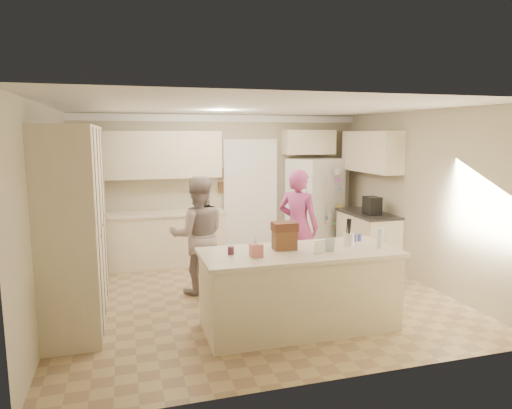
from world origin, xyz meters
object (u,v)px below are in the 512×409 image
object	(u,v)px
island_base	(299,291)
tissue_box	(256,250)
teen_boy	(198,235)
refrigerator	(315,206)
utensil_crock	(349,240)
dollhouse_body	(284,240)
coffee_maker	(372,206)
teen_girl	(298,226)

from	to	relation	value
island_base	tissue_box	bearing A→B (deg)	-169.70
island_base	teen_boy	distance (m)	1.82
refrigerator	utensil_crock	world-z (taller)	refrigerator
utensil_crock	dollhouse_body	size ratio (longest dim) A/B	0.58
tissue_box	island_base	bearing A→B (deg)	10.30
refrigerator	dollhouse_body	bearing A→B (deg)	-142.85
coffee_maker	tissue_box	bearing A→B (deg)	-142.43
dollhouse_body	teen_boy	xyz separation A→B (m)	(-0.78, 1.42, -0.20)
island_base	teen_girl	bearing A→B (deg)	69.11
refrigerator	dollhouse_body	size ratio (longest dim) A/B	6.92
coffee_maker	utensil_crock	xyz separation A→B (m)	(-1.40, -1.85, -0.07)
island_base	teen_girl	xyz separation A→B (m)	(0.60, 1.56, 0.43)
tissue_box	teen_girl	world-z (taller)	teen_girl
refrigerator	teen_girl	distance (m)	1.81
island_base	teen_boy	world-z (taller)	teen_boy
teen_boy	coffee_maker	bearing A→B (deg)	-168.67
island_base	teen_boy	bearing A→B (deg)	121.60
coffee_maker	tissue_box	size ratio (longest dim) A/B	2.14
utensil_crock	refrigerator	bearing A→B (deg)	73.69
tissue_box	teen_boy	distance (m)	1.67
utensil_crock	dollhouse_body	xyz separation A→B (m)	(-0.80, 0.05, 0.04)
dollhouse_body	teen_girl	world-z (taller)	teen_girl
coffee_maker	island_base	distance (m)	2.87
tissue_box	teen_boy	bearing A→B (deg)	103.34
island_base	coffee_maker	bearing A→B (deg)	42.83
teen_girl	utensil_crock	bearing A→B (deg)	135.61
island_base	dollhouse_body	bearing A→B (deg)	146.31
coffee_maker	utensil_crock	size ratio (longest dim) A/B	2.00
tissue_box	teen_boy	size ratio (longest dim) A/B	0.08
utensil_crock	dollhouse_body	world-z (taller)	dollhouse_body
tissue_box	teen_boy	xyz separation A→B (m)	(-0.38, 1.62, -0.16)
coffee_maker	dollhouse_body	distance (m)	2.84
refrigerator	dollhouse_body	world-z (taller)	refrigerator
coffee_maker	teen_girl	distance (m)	1.50
refrigerator	teen_boy	size ratio (longest dim) A/B	1.08
utensil_crock	teen_girl	distance (m)	1.52
dollhouse_body	teen_boy	size ratio (longest dim) A/B	0.16
coffee_maker	refrigerator	bearing A→B (deg)	112.71
dollhouse_body	teen_girl	distance (m)	1.65
refrigerator	tissue_box	world-z (taller)	refrigerator
coffee_maker	utensil_crock	world-z (taller)	coffee_maker
refrigerator	teen_girl	world-z (taller)	refrigerator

